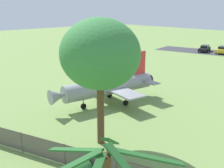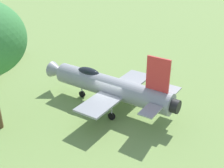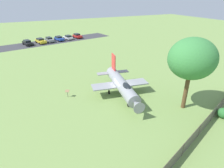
{
  "view_description": "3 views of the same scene",
  "coord_description": "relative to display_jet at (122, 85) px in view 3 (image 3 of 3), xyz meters",
  "views": [
    {
      "loc": [
        -20.47,
        19.11,
        10.14
      ],
      "look_at": [
        -0.35,
        -0.07,
        2.24
      ],
      "focal_mm": 43.82,
      "sensor_mm": 36.0,
      "label": 1
    },
    {
      "loc": [
        -19.15,
        -8.4,
        12.65
      ],
      "look_at": [
        -1.06,
        -0.51,
        2.77
      ],
      "focal_mm": 46.21,
      "sensor_mm": 36.0,
      "label": 2
    },
    {
      "loc": [
        12.02,
        21.61,
        13.84
      ],
      "look_at": [
        1.22,
        -0.59,
        1.96
      ],
      "focal_mm": 29.79,
      "sensor_mm": 36.0,
      "label": 3
    }
  ],
  "objects": [
    {
      "name": "parked_car_red",
      "position": [
        -6.09,
        -43.92,
        -1.16
      ],
      "size": [
        2.66,
        4.48,
        1.52
      ],
      "rotation": [
        0.0,
        0.0,
        8.05
      ],
      "color": "red",
      "rests_on": "ground_plane"
    },
    {
      "name": "info_plaque",
      "position": [
        7.29,
        -3.48,
        -1.09
      ],
      "size": [
        0.72,
        0.64,
        1.14
      ],
      "color": "#333333",
      "rests_on": "ground_plane"
    },
    {
      "name": "parked_car_white",
      "position": [
        -2.57,
        -43.03,
        -1.19
      ],
      "size": [
        2.61,
        4.44,
        1.46
      ],
      "rotation": [
        0.0,
        0.0,
        4.89
      ],
      "color": "silver",
      "rests_on": "ground_plane"
    },
    {
      "name": "parking_strip",
      "position": [
        2.02,
        -42.21,
        -1.94
      ],
      "size": [
        39.79,
        15.53,
        0.0
      ],
      "primitive_type": "cube",
      "rotation": [
        0.0,
        0.0,
        6.48
      ],
      "color": "#38383D",
      "rests_on": "ground_plane"
    },
    {
      "name": "shrub_near_fence",
      "position": [
        -8.76,
        10.05,
        -1.3
      ],
      "size": [
        1.28,
        1.32,
        1.28
      ],
      "color": "#2D7033",
      "rests_on": "ground_plane"
    },
    {
      "name": "parked_car_blue",
      "position": [
        0.56,
        -42.59,
        -1.2
      ],
      "size": [
        2.83,
        4.7,
        1.42
      ],
      "rotation": [
        0.0,
        0.0,
        8.08
      ],
      "color": "#23429E",
      "rests_on": "ground_plane"
    },
    {
      "name": "shade_tree",
      "position": [
        -6.12,
        6.18,
        4.93
      ],
      "size": [
        5.95,
        5.61,
        9.47
      ],
      "color": "brown",
      "rests_on": "ground_plane"
    },
    {
      "name": "parked_car_black",
      "position": [
        10.45,
        -40.61,
        -1.18
      ],
      "size": [
        3.03,
        5.04,
        1.47
      ],
      "rotation": [
        0.0,
        0.0,
        8.12
      ],
      "color": "black",
      "rests_on": "ground_plane"
    },
    {
      "name": "parked_car_yellow",
      "position": [
        6.57,
        -41.38,
        -1.16
      ],
      "size": [
        3.1,
        5.03,
        1.51
      ],
      "rotation": [
        0.0,
        0.0,
        8.12
      ],
      "color": "gold",
      "rests_on": "ground_plane"
    },
    {
      "name": "ground_plane",
      "position": [
        -0.06,
        -0.37,
        -1.94
      ],
      "size": [
        200.0,
        200.0,
        0.0
      ],
      "primitive_type": "plane",
      "color": "#75934C"
    },
    {
      "name": "perimeter_fence",
      "position": [
        -5.04,
        10.59,
        -1.12
      ],
      "size": [
        25.07,
        8.94,
        1.54
      ],
      "rotation": [
        0.0,
        0.0,
        9.77
      ],
      "color": "#4C4238",
      "rests_on": "ground_plane"
    },
    {
      "name": "display_jet",
      "position": [
        0.0,
        0.0,
        0.0
      ],
      "size": [
        8.75,
        12.5,
        5.33
      ],
      "rotation": [
        0.0,
        0.0,
        1.4
      ],
      "color": "gray",
      "rests_on": "ground_plane"
    },
    {
      "name": "parked_car_gray",
      "position": [
        3.79,
        -41.93,
        -1.16
      ],
      "size": [
        2.53,
        4.69,
        1.52
      ],
      "rotation": [
        0.0,
        0.0,
        8.03
      ],
      "color": "slate",
      "rests_on": "ground_plane"
    }
  ]
}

